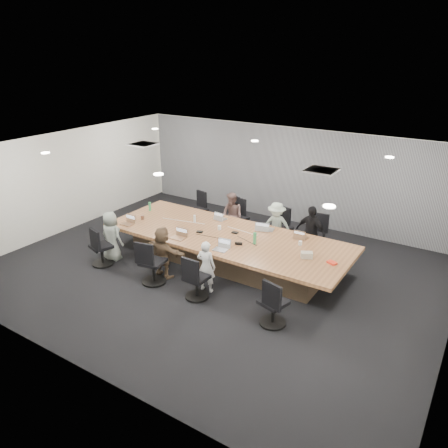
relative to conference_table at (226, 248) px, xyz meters
The scene contains 38 objects.
floor 0.64m from the conference_table, 90.00° to the right, with size 10.00×8.00×0.00m, color black.
ceiling 2.45m from the conference_table, 90.00° to the right, with size 10.00×8.00×0.00m, color white.
wall_back 3.64m from the conference_table, 90.00° to the left, with size 10.00×2.80×0.00m, color silver.
wall_front 4.61m from the conference_table, 90.00° to the right, with size 10.00×2.80×0.00m, color silver.
wall_left 5.12m from the conference_table, behind, with size 8.00×2.80×0.00m, color silver.
curtain 3.56m from the conference_table, 90.00° to the left, with size 9.80×0.04×2.80m, color gray.
conference_table is the anchor object (origin of this frame).
chair_0 2.64m from the conference_table, 140.00° to the left, with size 0.49×0.49×0.73m, color black, non-canonical shape.
chair_1 1.82m from the conference_table, 111.26° to the left, with size 0.53×0.53×0.79m, color black, non-canonical shape.
chair_2 1.83m from the conference_table, 68.61° to the left, with size 0.52×0.52×0.77m, color black, non-canonical shape.
chair_3 2.33m from the conference_table, 46.91° to the left, with size 0.54×0.54×0.80m, color black, non-canonical shape.
chair_4 3.00m from the conference_table, 145.42° to the right, with size 0.54×0.54×0.80m, color black, non-canonical shape.
chair_5 1.90m from the conference_table, 116.24° to the right, with size 0.58×0.58×0.86m, color black, non-canonical shape.
chair_6 1.74m from the conference_table, 78.46° to the right, with size 0.53×0.53×0.78m, color black, non-canonical shape.
chair_7 2.72m from the conference_table, 38.76° to the right, with size 0.54×0.54×0.80m, color black, non-canonical shape.
person_1 1.52m from the conference_table, 116.10° to the left, with size 0.63×0.49×1.29m, color brown.
laptop_1 1.09m from the conference_table, 129.58° to the left, with size 0.29×0.20×0.02m, color #B2B2B7.
person_2 1.52m from the conference_table, 63.75° to the left, with size 0.82×0.47×1.28m, color #9BAC9D.
laptop_2 1.10m from the conference_table, 50.23° to the left, with size 0.36×0.24×0.02m, color #B2B2B7.
person_3 2.11m from the conference_table, 40.32° to the left, with size 0.80×0.33×1.36m, color black.
laptop_3 1.81m from the conference_table, 26.70° to the left, with size 0.28×0.19×0.02m, color #8C6647.
person_4 2.82m from the conference_table, 151.30° to the right, with size 0.61×0.40×1.25m, color gray.
laptop_4 2.62m from the conference_table, 162.03° to the right, with size 0.31×0.21×0.02m, color #8C6647.
person_5 1.60m from the conference_table, 121.83° to the right, with size 1.12×0.36×1.21m, color brown.
laptop_5 1.21m from the conference_table, 136.33° to the right, with size 0.33×0.23×0.02m, color #8C6647.
person_6 1.41m from the conference_table, 75.58° to the right, with size 0.42×0.28×1.16m, color silver.
laptop_6 0.94m from the conference_table, 66.54° to the right, with size 0.31×0.21×0.02m, color #B2B2B7.
bottle_green_left 2.70m from the conference_table, behind, with size 0.07×0.07×0.25m, color #349453.
bottle_green_right 0.95m from the conference_table, ahead, with size 0.08×0.08×0.27m, color #349453.
bottle_clear 1.21m from the conference_table, 167.86° to the left, with size 0.06×0.06×0.20m, color silver.
cup_white_far 0.53m from the conference_table, 150.29° to the left, with size 0.08×0.08×0.10m, color white.
cup_white_near 1.81m from the conference_table, 13.12° to the left, with size 0.08×0.08×0.10m, color white.
mug_brown 2.42m from the conference_table, behind, with size 0.09×0.09×0.11m, color brown.
mic_left 0.75m from the conference_table, 159.79° to the right, with size 0.14×0.10×0.03m, color black.
mic_right 0.42m from the conference_table, 56.15° to the left, with size 0.15×0.10×0.03m, color black.
stapler 0.74m from the conference_table, 31.79° to the right, with size 0.17×0.04×0.06m, color black.
canvas_bag 2.14m from the conference_table, ahead, with size 0.24×0.15×0.13m, color #B8AC96.
snack_packet 2.68m from the conference_table, ahead, with size 0.19×0.13×0.04m, color red.
Camera 1 is at (5.10, -7.59, 4.88)m, focal length 35.00 mm.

